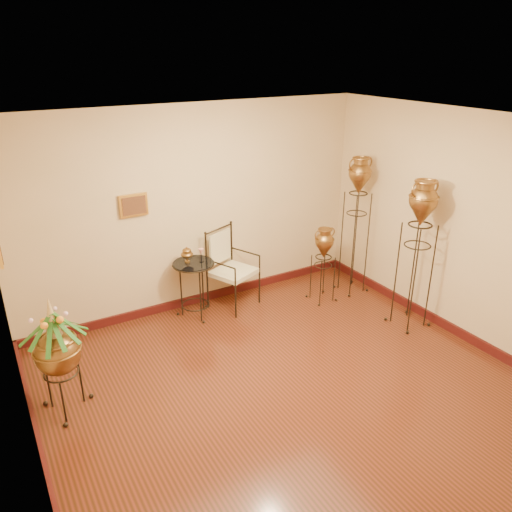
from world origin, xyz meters
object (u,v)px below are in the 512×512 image
armchair (233,269)px  planter_urn (57,348)px  side_table (195,288)px  amphora_tall (356,225)px  amphora_mid (416,254)px

armchair → planter_urn: bearing=-179.2°
armchair → side_table: armchair is taller
amphora_tall → side_table: amphora_tall is taller
amphora_tall → planter_urn: bearing=-171.3°
amphora_mid → armchair: amphora_mid is taller
amphora_mid → amphora_tall: bearing=90.0°
amphora_mid → side_table: bearing=145.5°
amphora_mid → armchair: 2.45m
armchair → amphora_tall: bearing=-38.0°
armchair → side_table: 0.62m
amphora_mid → planter_urn: size_ratio=1.51×
planter_urn → armchair: size_ratio=1.17×
amphora_mid → planter_urn: 4.34m
planter_urn → side_table: bearing=30.3°
side_table → planter_urn: bearing=-149.7°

